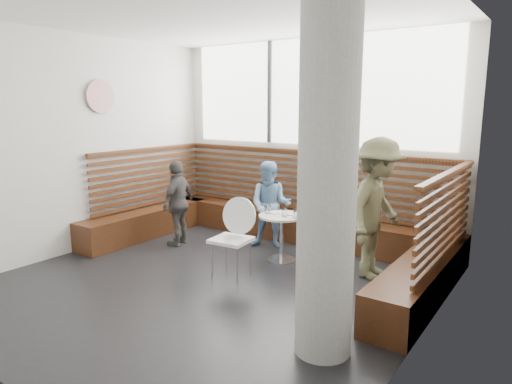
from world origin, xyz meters
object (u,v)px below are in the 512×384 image
Objects in this scene: cafe_table at (282,228)px; concrete_column at (327,175)px; cafe_chair at (235,231)px; adult_man at (377,209)px; child_left at (178,203)px; child_back at (271,205)px.

concrete_column is at bearing -49.37° from cafe_table.
cafe_chair is 0.56× the size of adult_man.
cafe_chair is at bearing 124.84° from adult_man.
cafe_chair reaches higher than cafe_table.
concrete_column is 2.68m from cafe_table.
child_left reaches higher than cafe_chair.
child_back is 1.00× the size of child_left.
child_back is (-0.46, 0.42, 0.19)m from cafe_table.
concrete_column reaches higher than cafe_table.
cafe_chair is 0.75× the size of child_back.
child_left is (-3.04, -0.43, -0.23)m from adult_man.
adult_man is at bearing 85.09° from child_left.
concrete_column reaches higher than child_back.
cafe_table is at bearing 130.63° from concrete_column.
adult_man is (1.48, 0.99, 0.30)m from cafe_chair.
cafe_table is 1.37m from adult_man.
concrete_column is 3.17× the size of cafe_chair.
child_back is (-2.05, 2.27, -0.93)m from concrete_column.
concrete_column reaches higher than adult_man.
concrete_column is 4.82× the size of cafe_table.
child_back is (-1.76, 0.26, -0.23)m from adult_man.
cafe_table is 1.77m from child_left.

